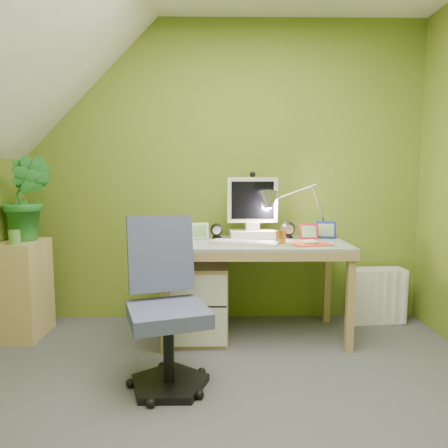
{
  "coord_description": "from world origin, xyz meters",
  "views": [
    {
      "loc": [
        -0.04,
        -1.75,
        1.16
      ],
      "look_at": [
        0.0,
        1.0,
        0.85
      ],
      "focal_mm": 33.0,
      "sensor_mm": 36.0,
      "label": 1
    }
  ],
  "objects_px": {
    "monitor": "(252,201)",
    "potted_plant": "(27,198)",
    "side_ledge": "(25,289)",
    "desk": "(254,289)",
    "radiator": "(376,295)",
    "task_chair": "(168,313)",
    "desk_lamp": "(312,199)"
  },
  "relations": [
    {
      "from": "potted_plant",
      "to": "task_chair",
      "type": "relative_size",
      "value": 0.72
    },
    {
      "from": "radiator",
      "to": "desk",
      "type": "bearing_deg",
      "value": -168.21
    },
    {
      "from": "radiator",
      "to": "monitor",
      "type": "bearing_deg",
      "value": -178.01
    },
    {
      "from": "monitor",
      "to": "potted_plant",
      "type": "height_order",
      "value": "potted_plant"
    },
    {
      "from": "desk_lamp",
      "to": "task_chair",
      "type": "height_order",
      "value": "desk_lamp"
    },
    {
      "from": "monitor",
      "to": "potted_plant",
      "type": "relative_size",
      "value": 0.94
    },
    {
      "from": "desk_lamp",
      "to": "side_ledge",
      "type": "relative_size",
      "value": 0.83
    },
    {
      "from": "potted_plant",
      "to": "task_chair",
      "type": "xyz_separation_m",
      "value": [
        1.11,
        -0.82,
        -0.59
      ]
    },
    {
      "from": "monitor",
      "to": "radiator",
      "type": "xyz_separation_m",
      "value": [
        1.01,
        0.1,
        -0.77
      ]
    },
    {
      "from": "side_ledge",
      "to": "potted_plant",
      "type": "relative_size",
      "value": 1.16
    },
    {
      "from": "potted_plant",
      "to": "radiator",
      "type": "xyz_separation_m",
      "value": [
        2.66,
        0.21,
        -0.79
      ]
    },
    {
      "from": "desk",
      "to": "task_chair",
      "type": "xyz_separation_m",
      "value": [
        -0.53,
        -0.75,
        0.07
      ]
    },
    {
      "from": "potted_plant",
      "to": "radiator",
      "type": "relative_size",
      "value": 1.4
    },
    {
      "from": "monitor",
      "to": "desk_lamp",
      "type": "bearing_deg",
      "value": -3.85
    },
    {
      "from": "potted_plant",
      "to": "desk",
      "type": "bearing_deg",
      "value": -2.56
    },
    {
      "from": "monitor",
      "to": "potted_plant",
      "type": "xyz_separation_m",
      "value": [
        -1.64,
        -0.11,
        0.02
      ]
    },
    {
      "from": "desk_lamp",
      "to": "radiator",
      "type": "relative_size",
      "value": 1.35
    },
    {
      "from": "desk_lamp",
      "to": "radiator",
      "type": "xyz_separation_m",
      "value": [
        0.56,
        0.1,
        -0.78
      ]
    },
    {
      "from": "potted_plant",
      "to": "monitor",
      "type": "bearing_deg",
      "value": 3.72
    },
    {
      "from": "monitor",
      "to": "desk_lamp",
      "type": "xyz_separation_m",
      "value": [
        0.45,
        0.0,
        0.01
      ]
    },
    {
      "from": "desk",
      "to": "monitor",
      "type": "distance_m",
      "value": 0.66
    },
    {
      "from": "side_ledge",
      "to": "potted_plant",
      "type": "height_order",
      "value": "potted_plant"
    },
    {
      "from": "desk",
      "to": "side_ledge",
      "type": "height_order",
      "value": "side_ledge"
    },
    {
      "from": "desk",
      "to": "radiator",
      "type": "relative_size",
      "value": 3.01
    },
    {
      "from": "potted_plant",
      "to": "task_chair",
      "type": "distance_m",
      "value": 1.5
    },
    {
      "from": "side_ledge",
      "to": "desk",
      "type": "bearing_deg",
      "value": -0.8
    },
    {
      "from": "desk",
      "to": "monitor",
      "type": "bearing_deg",
      "value": 90.02
    },
    {
      "from": "side_ledge",
      "to": "potted_plant",
      "type": "xyz_separation_m",
      "value": [
        0.03,
        0.05,
        0.66
      ]
    },
    {
      "from": "task_chair",
      "to": "radiator",
      "type": "relative_size",
      "value": 1.95
    },
    {
      "from": "desk",
      "to": "radiator",
      "type": "height_order",
      "value": "desk"
    },
    {
      "from": "desk_lamp",
      "to": "monitor",
      "type": "bearing_deg",
      "value": -178.82
    },
    {
      "from": "side_ledge",
      "to": "radiator",
      "type": "bearing_deg",
      "value": 5.46
    }
  ]
}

